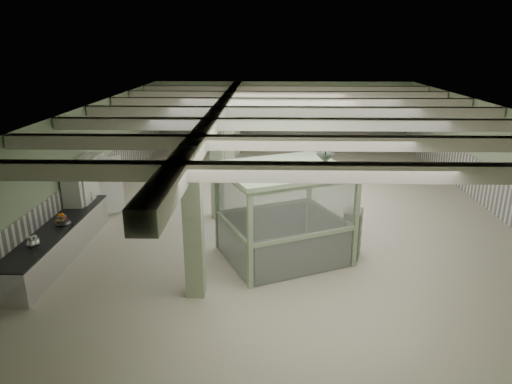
{
  "coord_description": "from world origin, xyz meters",
  "views": [
    {
      "loc": [
        -0.85,
        -15.41,
        5.64
      ],
      "look_at": [
        -1.19,
        -2.24,
        1.3
      ],
      "focal_mm": 32.0,
      "sensor_mm": 36.0,
      "label": 1
    }
  ],
  "objects_px": {
    "filing_cabinet": "(352,234)",
    "guard_booth": "(284,197)",
    "prep_counter": "(59,241)",
    "walkin_cooler": "(87,193)"
  },
  "relations": [
    {
      "from": "guard_booth",
      "to": "filing_cabinet",
      "type": "distance_m",
      "value": 2.17
    },
    {
      "from": "prep_counter",
      "to": "guard_booth",
      "type": "bearing_deg",
      "value": 1.58
    },
    {
      "from": "guard_booth",
      "to": "filing_cabinet",
      "type": "xyz_separation_m",
      "value": [
        1.89,
        0.08,
        -1.06
      ]
    },
    {
      "from": "guard_booth",
      "to": "filing_cabinet",
      "type": "height_order",
      "value": "guard_booth"
    },
    {
      "from": "guard_booth",
      "to": "filing_cabinet",
      "type": "bearing_deg",
      "value": -21.95
    },
    {
      "from": "walkin_cooler",
      "to": "filing_cabinet",
      "type": "distance_m",
      "value": 8.41
    },
    {
      "from": "prep_counter",
      "to": "guard_booth",
      "type": "height_order",
      "value": "guard_booth"
    },
    {
      "from": "prep_counter",
      "to": "walkin_cooler",
      "type": "distance_m",
      "value": 2.54
    },
    {
      "from": "prep_counter",
      "to": "filing_cabinet",
      "type": "height_order",
      "value": "filing_cabinet"
    },
    {
      "from": "filing_cabinet",
      "to": "guard_booth",
      "type": "bearing_deg",
      "value": -159.22
    }
  ]
}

